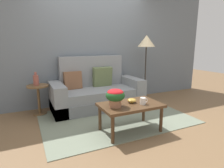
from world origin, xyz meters
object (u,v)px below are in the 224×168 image
Objects in this scene: couch at (96,93)px; snack_bowl at (132,100)px; coffee_table at (130,107)px; coffee_mug at (143,101)px; potted_plant at (115,96)px; side_table at (38,94)px; floor_lamp at (146,46)px; table_vase at (36,80)px.

couch is 13.80× the size of snack_bowl.
coffee_mug is (0.16, -0.10, 0.11)m from coffee_table.
potted_plant reaches higher than snack_bowl.
side_table is 2.07× the size of potted_plant.
coffee_table is 7.00× the size of coffee_mug.
couch reaches higher than side_table.
floor_lamp is (1.19, 1.31, 0.91)m from coffee_table.
coffee_table is 0.35m from potted_plant.
snack_bowl is at bearing 129.25° from coffee_mug.
side_table is 0.37× the size of floor_lamp.
potted_plant reaches higher than coffee_mug.
coffee_table is 3.73× the size of table_vase.
coffee_mug is at bearing -126.10° from floor_lamp.
potted_plant is at bearing 169.01° from coffee_mug.
coffee_mug is (-1.03, -1.41, -0.80)m from floor_lamp.
table_vase reaches higher than coffee_mug.
side_table is 2.30× the size of table_vase.
floor_lamp is 2.09m from potted_plant.
side_table is 0.28m from table_vase.
floor_lamp is at bearing -2.11° from side_table.
snack_bowl is 1.90m from table_vase.
potted_plant is (-0.27, -0.01, 0.22)m from coffee_table.
floor_lamp is at bearing 53.90° from coffee_mug.
coffee_mug is at bearing -30.85° from coffee_table.
table_vase is (-2.43, 0.11, -0.62)m from floor_lamp.
coffee_mug is (0.43, -0.08, -0.11)m from potted_plant.
side_table is (-1.16, 0.08, 0.08)m from couch.
coffee_table is 0.22m from coffee_mug.
potted_plant reaches higher than coffee_table.
floor_lamp reaches higher than table_vase.
coffee_mug is 0.53× the size of table_vase.
floor_lamp is 1.89m from snack_bowl.
table_vase reaches higher than coffee_table.
side_table is at bearing 124.06° from potted_plant.
couch reaches higher than snack_bowl.
potted_plant is at bearing -177.16° from coffee_table.
coffee_table is at bearing -138.51° from snack_bowl.
table_vase reaches higher than potted_plant.
side_table is at bearing 131.13° from coffee_table.
snack_bowl reaches higher than coffee_table.
couch is 1.33m from coffee_table.
coffee_mug is 0.97× the size of snack_bowl.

